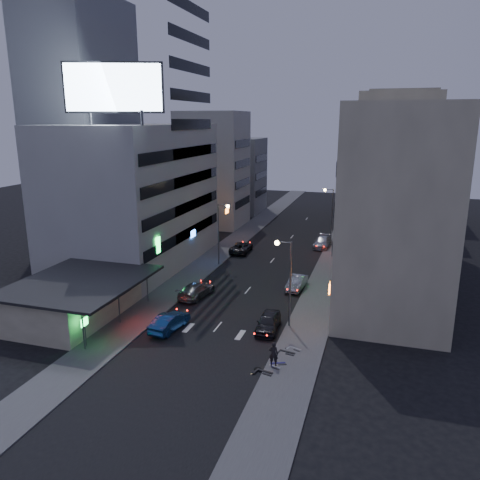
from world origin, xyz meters
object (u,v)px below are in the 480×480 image
at_px(scooter_silver_a, 281,362).
at_px(scooter_black_b, 296,346).
at_px(parked_car_right_mid, 297,283).
at_px(parked_car_left, 241,247).
at_px(parked_car_right_near, 268,322).
at_px(parked_car_right_far, 323,242).
at_px(person, 274,354).
at_px(scooter_blue, 285,356).
at_px(road_car_silver, 196,290).
at_px(scooter_silver_b, 302,344).
at_px(road_car_blue, 170,322).
at_px(scooter_black_a, 274,366).

relative_size(scooter_silver_a, scooter_black_b, 0.80).
relative_size(parked_car_right_mid, scooter_black_b, 2.22).
relative_size(parked_car_right_mid, parked_car_left, 0.83).
xyz_separation_m(parked_car_right_near, parked_car_right_far, (0.96, 30.22, -0.02)).
bearing_deg(parked_car_right_near, parked_car_right_far, 84.94).
xyz_separation_m(person, scooter_black_b, (1.30, 2.45, -0.37)).
bearing_deg(person, parked_car_right_far, -93.60).
distance_m(scooter_silver_a, scooter_blue, 0.99).
bearing_deg(scooter_silver_a, parked_car_right_mid, 25.24).
distance_m(parked_car_right_near, road_car_silver, 11.05).
height_order(road_car_silver, scooter_silver_b, road_car_silver).
bearing_deg(road_car_silver, person, 141.25).
xyz_separation_m(road_car_silver, scooter_silver_a, (11.99, -12.21, -0.17)).
relative_size(parked_car_right_mid, scooter_silver_b, 2.65).
bearing_deg(road_car_blue, scooter_silver_a, 168.46).
xyz_separation_m(parked_car_right_mid, scooter_silver_a, (2.08, -17.69, -0.13)).
xyz_separation_m(scooter_black_a, scooter_silver_a, (0.37, 0.92, -0.13)).
height_order(parked_car_right_far, road_car_blue, road_car_blue).
xyz_separation_m(parked_car_right_far, scooter_silver_b, (2.66, -33.28, -0.13)).
bearing_deg(person, parked_car_left, -73.78).
distance_m(parked_car_right_far, scooter_silver_b, 33.38).
height_order(parked_car_left, scooter_black_a, parked_car_left).
bearing_deg(parked_car_left, scooter_blue, 110.90).
bearing_deg(scooter_blue, parked_car_right_near, 3.68).
height_order(parked_car_right_near, road_car_blue, parked_car_right_near).
bearing_deg(scooter_black_a, parked_car_left, 34.58).
distance_m(road_car_blue, scooter_blue, 11.65).
bearing_deg(person, parked_car_right_mid, -90.48).
distance_m(parked_car_right_mid, parked_car_right_far, 18.94).
bearing_deg(scooter_silver_a, parked_car_right_far, 21.07).
xyz_separation_m(parked_car_right_far, scooter_black_a, (1.26, -37.54, -0.03)).
bearing_deg(person, scooter_blue, -138.35).
relative_size(parked_car_right_far, scooter_blue, 2.98).
height_order(scooter_black_b, scooter_silver_b, scooter_black_b).
height_order(road_car_silver, person, person).
distance_m(parked_car_right_far, road_car_silver, 26.52).
bearing_deg(parked_car_left, parked_car_right_far, -152.28).
xyz_separation_m(scooter_blue, scooter_silver_b, (0.92, 2.36, -0.03)).
bearing_deg(scooter_silver_b, road_car_blue, 109.40).
distance_m(parked_car_right_mid, parked_car_left, 16.38).
distance_m(parked_car_right_far, road_car_blue, 34.15).
relative_size(parked_car_left, road_car_silver, 1.01).
xyz_separation_m(road_car_blue, scooter_blue, (11.30, -2.85, -0.12)).
xyz_separation_m(road_car_blue, scooter_black_b, (11.82, -1.22, -0.04)).
bearing_deg(scooter_silver_b, scooter_silver_a, -175.44).
distance_m(parked_car_right_mid, road_car_blue, 16.57).
distance_m(road_car_silver, scooter_silver_a, 17.11).
xyz_separation_m(parked_car_left, road_car_silver, (0.47, -18.16, 0.03)).
height_order(parked_car_right_mid, road_car_silver, road_car_silver).
xyz_separation_m(parked_car_right_near, person, (1.94, -6.23, 0.31)).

